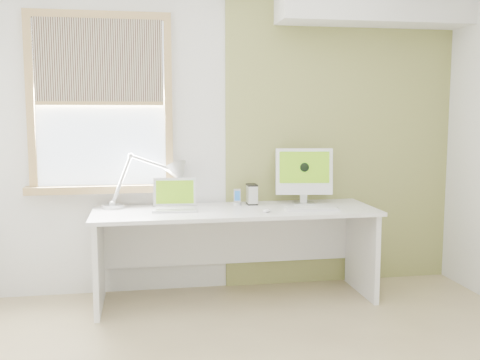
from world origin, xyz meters
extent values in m
cube|color=silver|center=(0.00, 1.76, 1.30)|extent=(4.00, 0.02, 2.60)
cube|color=silver|center=(0.00, -1.76, 1.30)|extent=(4.00, 0.02, 2.60)
cube|color=#8B9F4A|center=(1.00, 1.74, 1.30)|extent=(2.00, 0.02, 2.60)
cube|color=#A6854E|center=(-1.53, 1.72, 1.55)|extent=(0.06, 0.06, 1.42)
cube|color=#A6854E|center=(-0.47, 1.72, 1.55)|extent=(0.06, 0.06, 1.42)
cube|color=#A6854E|center=(-1.00, 1.72, 2.23)|extent=(1.00, 0.06, 0.06)
cube|color=#A6854E|center=(-1.00, 1.70, 0.87)|extent=(1.20, 0.14, 0.06)
cube|color=#D1E2F9|center=(-1.00, 1.74, 1.55)|extent=(1.00, 0.01, 1.30)
cube|color=beige|center=(-1.00, 1.70, 1.88)|extent=(0.98, 0.02, 0.65)
cube|color=#A6854E|center=(-1.00, 1.70, 1.55)|extent=(0.98, 0.03, 0.03)
cube|color=white|center=(0.02, 1.38, 0.71)|extent=(2.20, 0.70, 0.03)
cube|color=white|center=(-1.03, 1.38, 0.35)|extent=(0.04, 0.64, 0.70)
cube|color=white|center=(1.07, 1.38, 0.35)|extent=(0.04, 0.64, 0.70)
cube|color=white|center=(0.02, 1.70, 0.45)|extent=(2.08, 0.02, 0.48)
cylinder|color=silver|center=(-0.92, 1.59, 0.74)|extent=(0.21, 0.21, 0.03)
sphere|color=silver|center=(-0.92, 1.59, 0.76)|extent=(0.06, 0.06, 0.05)
cylinder|color=silver|center=(-0.85, 1.61, 0.95)|extent=(0.18, 0.06, 0.39)
sphere|color=silver|center=(-0.78, 1.63, 1.14)|extent=(0.06, 0.06, 0.05)
cylinder|color=silver|center=(-0.60, 1.64, 1.08)|extent=(0.35, 0.05, 0.15)
sphere|color=silver|center=(-0.43, 1.65, 1.01)|extent=(0.05, 0.05, 0.04)
cone|color=silver|center=(-0.40, 1.66, 0.98)|extent=(0.30, 0.31, 0.24)
cube|color=silver|center=(-0.45, 1.41, 0.74)|extent=(0.35, 0.26, 0.02)
cube|color=#B2B5B7|center=(-0.45, 1.41, 0.75)|extent=(0.30, 0.16, 0.00)
cube|color=silver|center=(-0.44, 1.53, 0.86)|extent=(0.34, 0.10, 0.22)
cube|color=#4A780B|center=(-0.44, 1.52, 0.86)|extent=(0.30, 0.07, 0.18)
cylinder|color=silver|center=(0.07, 1.58, 0.74)|extent=(0.08, 0.08, 0.02)
cube|color=silver|center=(0.07, 1.58, 0.81)|extent=(0.06, 0.02, 0.11)
cube|color=#194C99|center=(0.07, 1.57, 0.81)|extent=(0.05, 0.01, 0.08)
cube|color=silver|center=(0.19, 1.58, 0.81)|extent=(0.08, 0.13, 0.16)
cube|color=black|center=(0.19, 1.58, 0.89)|extent=(0.08, 0.13, 0.01)
cube|color=black|center=(0.19, 1.58, 0.74)|extent=(0.08, 0.13, 0.01)
cube|color=silver|center=(0.62, 1.53, 0.74)|extent=(0.19, 0.18, 0.01)
cube|color=silver|center=(0.62, 1.56, 0.82)|extent=(0.06, 0.03, 0.15)
cube|color=white|center=(0.62, 1.55, 1.00)|extent=(0.47, 0.15, 0.38)
cube|color=#4A780B|center=(0.62, 1.53, 1.03)|extent=(0.41, 0.09, 0.26)
cylinder|color=black|center=(0.62, 1.52, 1.03)|extent=(0.08, 0.02, 0.08)
cube|color=white|center=(0.60, 1.24, 0.74)|extent=(0.43, 0.17, 0.02)
cube|color=white|center=(0.60, 1.24, 0.75)|extent=(0.40, 0.14, 0.00)
ellipsoid|color=white|center=(0.23, 1.21, 0.74)|extent=(0.09, 0.11, 0.03)
camera|label=1|loc=(-0.68, -2.83, 1.49)|focal=41.63mm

